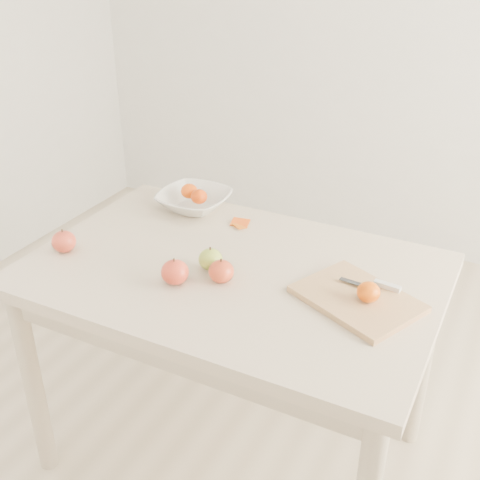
% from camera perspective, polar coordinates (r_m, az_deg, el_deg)
% --- Properties ---
extents(ground, '(3.50, 3.50, 0.00)m').
position_cam_1_polar(ground, '(2.26, -0.61, -19.24)').
color(ground, '#C6B293').
rests_on(ground, ground).
extents(table, '(1.20, 0.80, 0.75)m').
position_cam_1_polar(table, '(1.83, -0.71, -5.33)').
color(table, beige).
rests_on(table, ground).
extents(cutting_board, '(0.38, 0.34, 0.02)m').
position_cam_1_polar(cutting_board, '(1.65, 11.05, -5.50)').
color(cutting_board, tan).
rests_on(cutting_board, table).
extents(board_tangerine, '(0.06, 0.06, 0.05)m').
position_cam_1_polar(board_tangerine, '(1.62, 12.08, -4.85)').
color(board_tangerine, '#CC5807').
rests_on(board_tangerine, cutting_board).
extents(fruit_bowl, '(0.25, 0.25, 0.06)m').
position_cam_1_polar(fruit_bowl, '(2.13, -4.38, 3.75)').
color(fruit_bowl, silver).
rests_on(fruit_bowl, table).
extents(bowl_tangerine_near, '(0.06, 0.06, 0.05)m').
position_cam_1_polar(bowl_tangerine_near, '(2.14, -4.84, 4.66)').
color(bowl_tangerine_near, '#E04407').
rests_on(bowl_tangerine_near, fruit_bowl).
extents(bowl_tangerine_far, '(0.06, 0.06, 0.05)m').
position_cam_1_polar(bowl_tangerine_far, '(2.10, -3.91, 4.13)').
color(bowl_tangerine_far, '#D43E07').
rests_on(bowl_tangerine_far, fruit_bowl).
extents(orange_peel_a, '(0.07, 0.05, 0.01)m').
position_cam_1_polar(orange_peel_a, '(2.03, 0.01, 1.55)').
color(orange_peel_a, '#D54B0F').
rests_on(orange_peel_a, table).
extents(orange_peel_b, '(0.06, 0.05, 0.01)m').
position_cam_1_polar(orange_peel_b, '(2.01, -0.07, 1.30)').
color(orange_peel_b, '#C8580E').
rests_on(orange_peel_b, table).
extents(paring_knife, '(0.17, 0.05, 0.01)m').
position_cam_1_polar(paring_knife, '(1.69, 13.31, -4.21)').
color(paring_knife, silver).
rests_on(paring_knife, cutting_board).
extents(apple_green, '(0.07, 0.07, 0.06)m').
position_cam_1_polar(apple_green, '(1.76, -2.81, -1.84)').
color(apple_green, olive).
rests_on(apple_green, table).
extents(apple_red_c, '(0.08, 0.08, 0.07)m').
position_cam_1_polar(apple_red_c, '(1.70, -6.19, -3.04)').
color(apple_red_c, maroon).
rests_on(apple_red_c, table).
extents(apple_red_d, '(0.08, 0.08, 0.07)m').
position_cam_1_polar(apple_red_d, '(1.93, -16.36, -0.13)').
color(apple_red_d, '#A51C1C').
rests_on(apple_red_d, table).
extents(apple_red_e, '(0.07, 0.07, 0.07)m').
position_cam_1_polar(apple_red_e, '(1.70, -1.79, -2.99)').
color(apple_red_e, '#A72616').
rests_on(apple_red_e, table).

